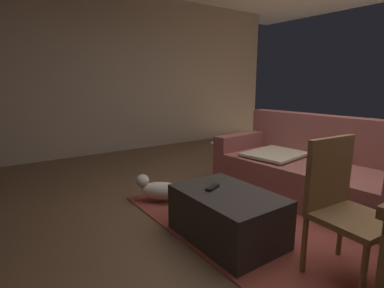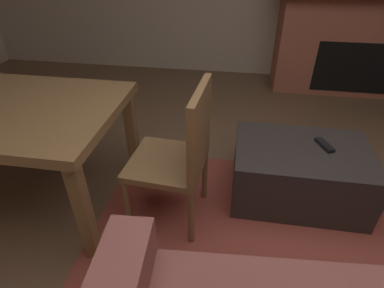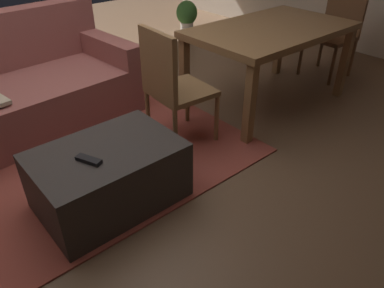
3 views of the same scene
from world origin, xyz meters
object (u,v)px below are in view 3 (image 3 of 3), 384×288
Objects in this scene: tv_remote at (89,160)px; potted_plant at (187,15)px; couch at (6,95)px; dining_chair_east at (337,28)px; dining_table at (271,36)px; dining_chair_west at (171,83)px; ottoman_coffee_table at (109,176)px.

potted_plant reaches higher than tv_remote.
couch is 3.20m from potted_plant.
dining_chair_east is at bearing -84.15° from potted_plant.
potted_plant is at bearing 68.08° from dining_table.
dining_table is 1.15m from dining_chair_west.
ottoman_coffee_table is at bearing -1.88° from tv_remote.
dining_table reaches higher than potted_plant.
tv_remote is at bearing -157.64° from dining_chair_west.
dining_table is 1.15m from dining_chair_east.
dining_chair_west is at bearing 179.66° from dining_table.
tv_remote is 0.11× the size of dining_table.
dining_chair_east reaches higher than potted_plant.
dining_chair_west is (-2.29, 0.01, 0.00)m from dining_chair_east.
dining_chair_east is at bearing -0.02° from dining_table.
potted_plant is (0.91, 2.27, -0.39)m from dining_table.
couch reaches higher than ottoman_coffee_table.
dining_chair_west reaches higher than potted_plant.
couch is at bearing 96.17° from ottoman_coffee_table.
tv_remote is at bearing -138.29° from potted_plant.
ottoman_coffee_table is 3.82m from potted_plant.
dining_chair_east and dining_chair_west have the same top height.
dining_table is at bearing -0.34° from dining_chair_west.
couch is 1.43m from dining_chair_west.
couch is 1.41m from ottoman_coffee_table.
dining_chair_west is (0.89, 0.37, 0.10)m from tv_remote.
tv_remote is at bearing -173.55° from dining_chair_east.
dining_table is at bearing 179.98° from dining_chair_east.
potted_plant is (2.95, 2.63, -0.15)m from tv_remote.
tv_remote is at bearing -158.98° from ottoman_coffee_table.
tv_remote reaches higher than ottoman_coffee_table.
dining_table is 1.62× the size of dining_chair_east.
couch is 2.43× the size of ottoman_coffee_table.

